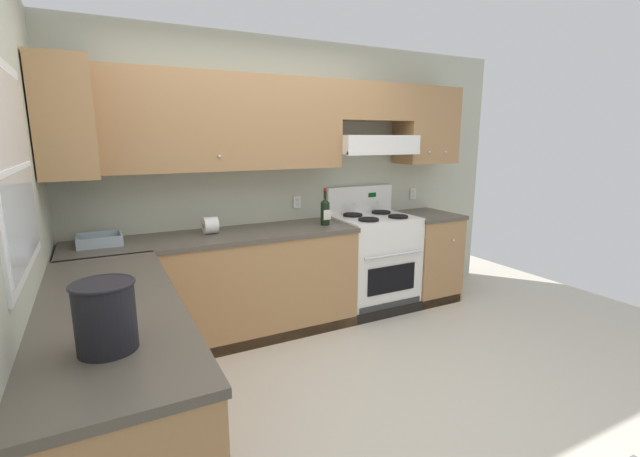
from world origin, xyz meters
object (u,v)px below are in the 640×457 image
Objects in this scene: stove at (374,261)px; bowl at (100,241)px; bucket at (105,315)px; wine_bottle at (325,211)px; paper_towel_roll at (210,225)px.

stove is 2.44m from bowl.
wine_bottle is at bearing 43.05° from bucket.
bucket is 2.00m from paper_towel_roll.
wine_bottle is 1.10× the size of bowl.
paper_towel_roll is (0.82, 1.82, -0.07)m from bucket.
wine_bottle is 1.27× the size of bucket.
bowl is (-1.82, 0.12, -0.10)m from wine_bottle.
paper_towel_roll is (-1.00, 0.11, -0.06)m from wine_bottle.
paper_towel_roll is (-1.58, 0.06, 0.50)m from stove.
paper_towel_roll reaches higher than bowl.
bowl is 1.83m from bucket.
wine_bottle is at bearing -6.48° from paper_towel_roll.
stove is 3.94× the size of bowl.
stove is at bearing -1.62° from bowl.
stove is 3.03m from bucket.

